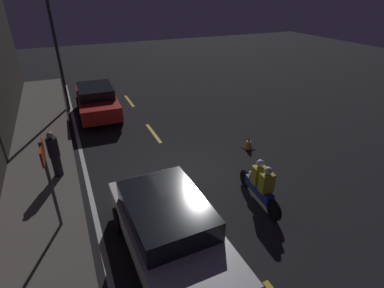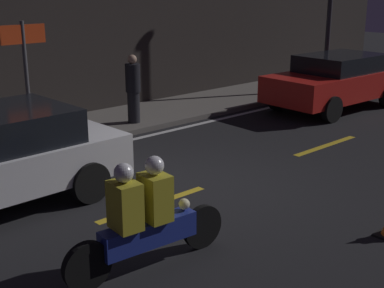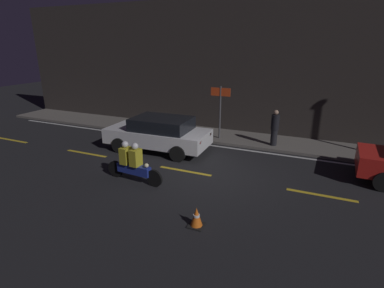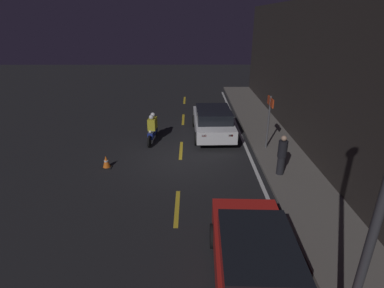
{
  "view_description": "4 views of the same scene",
  "coord_description": "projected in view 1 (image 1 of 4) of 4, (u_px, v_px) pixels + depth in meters",
  "views": [
    {
      "loc": [
        -7.8,
        3.16,
        5.56
      ],
      "look_at": [
        0.58,
        -0.53,
        0.76
      ],
      "focal_mm": 28.0,
      "sensor_mm": 36.0,
      "label": 1
    },
    {
      "loc": [
        -5.57,
        -5.92,
        3.21
      ],
      "look_at": [
        -0.19,
        0.02,
        0.78
      ],
      "focal_mm": 50.0,
      "sensor_mm": 36.0,
      "label": 2
    },
    {
      "loc": [
        3.15,
        -8.89,
        4.32
      ],
      "look_at": [
        -0.61,
        -0.28,
        1.16
      ],
      "focal_mm": 28.0,
      "sensor_mm": 36.0,
      "label": 3
    },
    {
      "loc": [
        11.5,
        0.44,
        5.61
      ],
      "look_at": [
        0.88,
        0.49,
        1.11
      ],
      "focal_mm": 28.0,
      "sensor_mm": 36.0,
      "label": 4
    }
  ],
  "objects": [
    {
      "name": "sedan_white",
      "position": [
        169.0,
        228.0,
        6.74
      ],
      "size": [
        4.35,
        2.07,
        1.43
      ],
      "rotation": [
        0.0,
        0.0,
        3.17
      ],
      "color": "silver",
      "rests_on": "ground"
    },
    {
      "name": "shop_sign",
      "position": [
        47.0,
        169.0,
        6.97
      ],
      "size": [
        0.9,
        0.08,
        2.4
      ],
      "color": "#4C4C51",
      "rests_on": "raised_curb"
    },
    {
      "name": "motorcycle",
      "position": [
        261.0,
        185.0,
        8.44
      ],
      "size": [
        2.16,
        0.41,
        1.35
      ],
      "rotation": [
        0.0,
        0.0,
        -0.08
      ],
      "color": "black",
      "rests_on": "ground"
    },
    {
      "name": "street_lamp",
      "position": [
        56.0,
        44.0,
        13.88
      ],
      "size": [
        0.28,
        0.28,
        5.76
      ],
      "color": "#333338",
      "rests_on": "ground"
    },
    {
      "name": "pedestrian",
      "position": [
        54.0,
        154.0,
        9.43
      ],
      "size": [
        0.34,
        0.34,
        1.55
      ],
      "color": "black",
      "rests_on": "raised_curb"
    },
    {
      "name": "taxi_red",
      "position": [
        97.0,
        100.0,
        14.34
      ],
      "size": [
        4.09,
        1.97,
        1.41
      ],
      "rotation": [
        0.0,
        0.0,
        3.11
      ],
      "color": "red",
      "rests_on": "ground"
    },
    {
      "name": "raised_curb",
      "position": [
        42.0,
        207.0,
        8.45
      ],
      "size": [
        28.0,
        2.18,
        0.12
      ],
      "color": "#605B56",
      "rests_on": "ground"
    },
    {
      "name": "lane_dash_e",
      "position": [
        129.0,
        101.0,
        16.52
      ],
      "size": [
        2.0,
        0.14,
        0.01
      ],
      "color": "gold",
      "rests_on": "ground"
    },
    {
      "name": "ground_plane",
      "position": [
        185.0,
        174.0,
        10.04
      ],
      "size": [
        56.0,
        56.0,
        0.0
      ],
      "primitive_type": "plane",
      "color": "black"
    },
    {
      "name": "lane_solid_kerb",
      "position": [
        91.0,
        197.0,
        8.95
      ],
      "size": [
        25.2,
        0.14,
        0.01
      ],
      "color": "silver",
      "rests_on": "ground"
    },
    {
      "name": "lane_dash_c",
      "position": [
        197.0,
        191.0,
        9.22
      ],
      "size": [
        2.0,
        0.14,
        0.01
      ],
      "color": "gold",
      "rests_on": "ground"
    },
    {
      "name": "lane_dash_d",
      "position": [
        154.0,
        133.0,
        12.87
      ],
      "size": [
        2.0,
        0.14,
        0.01
      ],
      "color": "gold",
      "rests_on": "ground"
    },
    {
      "name": "traffic_cone_near",
      "position": [
        249.0,
        143.0,
        11.53
      ],
      "size": [
        0.39,
        0.39,
        0.52
      ],
      "color": "black",
      "rests_on": "ground"
    }
  ]
}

